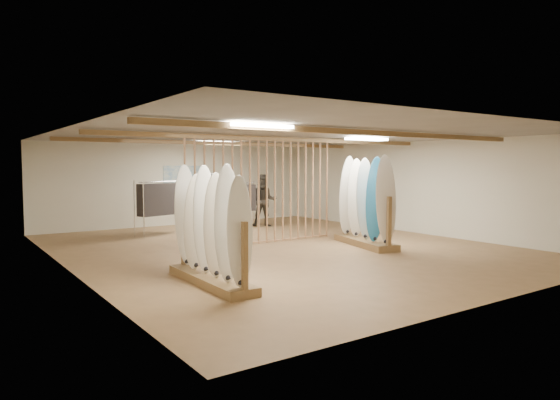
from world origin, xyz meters
TOP-DOWN VIEW (x-y plane):
  - floor at (0.00, 0.00)m, footprint 12.00×12.00m
  - ceiling at (0.00, 0.00)m, footprint 12.00×12.00m
  - wall_back at (0.00, 6.00)m, footprint 12.00×0.00m
  - wall_front at (0.00, -6.00)m, footprint 12.00×0.00m
  - wall_left at (-5.00, 0.00)m, footprint 0.00×12.00m
  - wall_right at (5.00, 0.00)m, footprint 0.00×12.00m
  - ceiling_slats at (0.00, 0.00)m, footprint 9.50×6.12m
  - light_panels at (0.00, 0.00)m, footprint 1.20×0.35m
  - bamboo_partition at (0.00, 0.80)m, footprint 4.45×0.05m
  - poster at (0.00, 5.98)m, footprint 1.40×0.03m
  - rack_left at (-3.20, -2.50)m, footprint 0.60×2.51m
  - rack_right at (1.97, -1.00)m, footprint 1.18×2.42m
  - clothing_rack_a at (-1.65, 3.82)m, footprint 1.47×0.79m
  - clothing_rack_b at (1.00, 4.05)m, footprint 1.42×0.57m
  - shopper_a at (-0.24, 3.17)m, footprint 0.92×0.82m
  - shopper_b at (2.01, 3.86)m, footprint 1.22×1.15m

SIDE VIEW (x-z plane):
  - floor at x=0.00m, z-range 0.00..0.00m
  - rack_left at x=-3.20m, z-range -0.32..1.70m
  - rack_right at x=1.97m, z-range -0.36..1.87m
  - clothing_rack_b at x=1.00m, z-range 0.23..1.76m
  - shopper_b at x=2.01m, z-range 0.00..2.00m
  - shopper_a at x=-0.24m, z-range 0.00..2.09m
  - clothing_rack_a at x=-1.65m, z-range 0.25..1.89m
  - bamboo_partition at x=0.00m, z-range 0.01..2.79m
  - wall_back at x=0.00m, z-range -4.60..7.40m
  - wall_front at x=0.00m, z-range -4.60..7.40m
  - wall_left at x=-5.00m, z-range -4.60..7.40m
  - wall_right at x=5.00m, z-range -4.60..7.40m
  - poster at x=0.00m, z-range 1.15..2.05m
  - ceiling_slats at x=0.00m, z-range 2.67..2.77m
  - light_panels at x=0.00m, z-range 2.71..2.77m
  - ceiling at x=0.00m, z-range 2.80..2.80m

